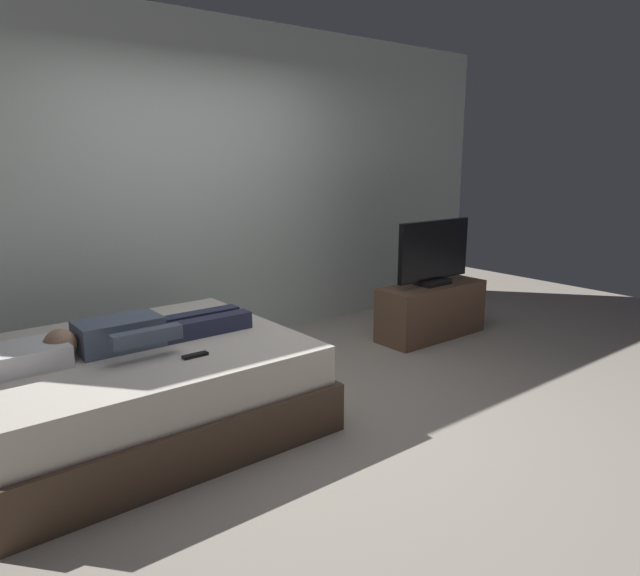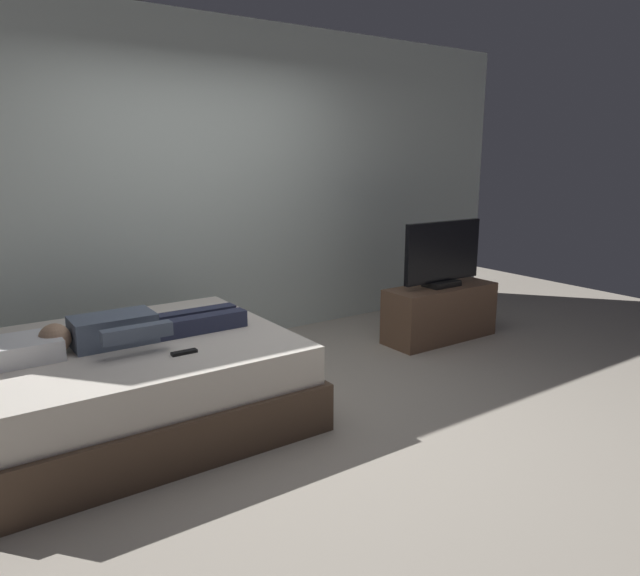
{
  "view_description": "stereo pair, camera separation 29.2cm",
  "coord_description": "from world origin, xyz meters",
  "px_view_note": "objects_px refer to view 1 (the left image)",
  "views": [
    {
      "loc": [
        -2.17,
        -2.77,
        1.66
      ],
      "look_at": [
        0.46,
        0.54,
        0.69
      ],
      "focal_mm": 32.45,
      "sensor_mm": 36.0,
      "label": 1
    },
    {
      "loc": [
        -1.93,
        -2.94,
        1.66
      ],
      "look_at": [
        0.46,
        0.54,
        0.69
      ],
      "focal_mm": 32.45,
      "sensor_mm": 36.0,
      "label": 2
    }
  ],
  "objects_px": {
    "pillow": "(18,358)",
    "tv_stand": "(431,311)",
    "tv": "(434,254)",
    "remote": "(195,355)",
    "bed": "(140,387)",
    "person": "(141,332)"
  },
  "relations": [
    {
      "from": "bed",
      "to": "pillow",
      "type": "relative_size",
      "value": 4.02
    },
    {
      "from": "person",
      "to": "tv_stand",
      "type": "bearing_deg",
      "value": 2.81
    },
    {
      "from": "tv_stand",
      "to": "person",
      "type": "bearing_deg",
      "value": -177.19
    },
    {
      "from": "remote",
      "to": "tv",
      "type": "height_order",
      "value": "tv"
    },
    {
      "from": "pillow",
      "to": "tv_stand",
      "type": "height_order",
      "value": "pillow"
    },
    {
      "from": "bed",
      "to": "person",
      "type": "xyz_separation_m",
      "value": [
        0.03,
        -0.02,
        0.36
      ]
    },
    {
      "from": "tv",
      "to": "person",
      "type": "bearing_deg",
      "value": -177.19
    },
    {
      "from": "remote",
      "to": "tv",
      "type": "bearing_deg",
      "value": 11.5
    },
    {
      "from": "pillow",
      "to": "tv_stand",
      "type": "xyz_separation_m",
      "value": [
        3.49,
        0.12,
        -0.35
      ]
    },
    {
      "from": "person",
      "to": "remote",
      "type": "relative_size",
      "value": 8.4
    },
    {
      "from": "bed",
      "to": "pillow",
      "type": "height_order",
      "value": "pillow"
    },
    {
      "from": "bed",
      "to": "remote",
      "type": "distance_m",
      "value": 0.54
    },
    {
      "from": "bed",
      "to": "person",
      "type": "bearing_deg",
      "value": -30.86
    },
    {
      "from": "person",
      "to": "tv_stand",
      "type": "distance_m",
      "value": 2.85
    },
    {
      "from": "tv_stand",
      "to": "tv",
      "type": "relative_size",
      "value": 1.25
    },
    {
      "from": "bed",
      "to": "pillow",
      "type": "bearing_deg",
      "value": 180.0
    },
    {
      "from": "pillow",
      "to": "tv",
      "type": "bearing_deg",
      "value": 1.98
    },
    {
      "from": "tv_stand",
      "to": "tv",
      "type": "distance_m",
      "value": 0.53
    },
    {
      "from": "person",
      "to": "pillow",
      "type": "bearing_deg",
      "value": 178.53
    },
    {
      "from": "pillow",
      "to": "tv_stand",
      "type": "bearing_deg",
      "value": 1.98
    },
    {
      "from": "bed",
      "to": "tv",
      "type": "distance_m",
      "value": 2.9
    },
    {
      "from": "pillow",
      "to": "remote",
      "type": "relative_size",
      "value": 3.2
    }
  ]
}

